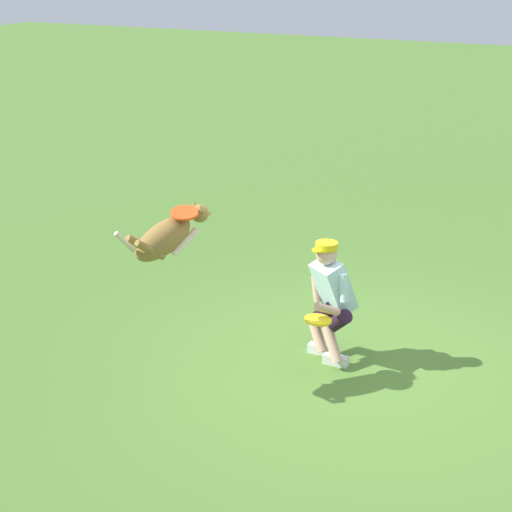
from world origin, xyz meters
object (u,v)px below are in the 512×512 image
(dog, at_px, (167,237))
(frisbee_flying, at_px, (184,213))
(person, at_px, (330,297))
(frisbee_held, at_px, (318,320))

(dog, xyz_separation_m, frisbee_flying, (-0.12, -0.12, 0.21))
(person, height_order, frisbee_flying, frisbee_flying)
(person, relative_size, frisbee_flying, 5.01)
(person, bearing_deg, dog, -10.89)
(person, bearing_deg, frisbee_flying, -10.97)
(person, xyz_separation_m, frisbee_held, (-0.03, 0.39, -0.09))
(person, relative_size, dog, 1.39)
(frisbee_held, bearing_deg, dog, 33.04)
(person, xyz_separation_m, dog, (1.17, 1.16, 0.83))
(frisbee_flying, xyz_separation_m, frisbee_held, (-1.08, -0.66, -1.13))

